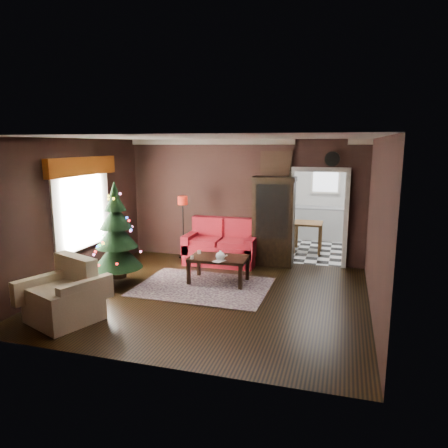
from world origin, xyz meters
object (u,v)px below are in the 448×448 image
(loveseat, at_px, (221,242))
(coffee_table, at_px, (219,269))
(curio_cabinet, at_px, (273,223))
(teapot, at_px, (220,256))
(floor_lamp, at_px, (183,227))
(christmas_tree, at_px, (116,232))
(armchair, at_px, (63,292))
(kitchen_table, at_px, (308,237))
(wall_clock, at_px, (332,159))

(loveseat, xyz_separation_m, coffee_table, (0.34, -1.32, -0.23))
(curio_cabinet, bearing_deg, teapot, -111.60)
(teapot, bearing_deg, floor_lamp, 133.36)
(teapot, bearing_deg, curio_cabinet, 68.40)
(christmas_tree, distance_m, coffee_table, 2.10)
(loveseat, bearing_deg, teapot, -74.05)
(christmas_tree, relative_size, teapot, 9.04)
(floor_lamp, distance_m, teapot, 1.91)
(coffee_table, height_order, teapot, teapot)
(loveseat, height_order, coffee_table, loveseat)
(coffee_table, bearing_deg, curio_cabinet, 62.09)
(curio_cabinet, bearing_deg, armchair, -123.14)
(christmas_tree, xyz_separation_m, kitchen_table, (3.30, 3.62, -0.68))
(curio_cabinet, height_order, christmas_tree, christmas_tree)
(kitchen_table, bearing_deg, floor_lamp, -145.36)
(loveseat, bearing_deg, curio_cabinet, 10.83)
(floor_lamp, xyz_separation_m, armchair, (-0.56, -3.53, -0.37))
(christmas_tree, bearing_deg, wall_clock, 31.59)
(wall_clock, bearing_deg, loveseat, -170.34)
(floor_lamp, bearing_deg, armchair, -99.05)
(loveseat, xyz_separation_m, christmas_tree, (-1.50, -1.97, 0.55))
(floor_lamp, bearing_deg, teapot, -46.64)
(loveseat, xyz_separation_m, kitchen_table, (1.80, 1.65, -0.12))
(teapot, distance_m, kitchen_table, 3.49)
(coffee_table, relative_size, wall_clock, 3.51)
(loveseat, distance_m, wall_clock, 3.04)
(loveseat, relative_size, wall_clock, 5.31)
(floor_lamp, height_order, coffee_table, floor_lamp)
(coffee_table, xyz_separation_m, kitchen_table, (1.46, 2.97, 0.11))
(christmas_tree, bearing_deg, loveseat, 52.69)
(wall_clock, height_order, kitchen_table, wall_clock)
(teapot, bearing_deg, wall_clock, 45.82)
(christmas_tree, bearing_deg, teapot, 11.82)
(loveseat, xyz_separation_m, armchair, (-1.42, -3.71, -0.04))
(curio_cabinet, relative_size, kitchen_table, 2.53)
(coffee_table, bearing_deg, armchair, -126.19)
(loveseat, xyz_separation_m, curio_cabinet, (1.15, 0.22, 0.45))
(christmas_tree, xyz_separation_m, armchair, (0.08, -1.74, -0.59))
(floor_lamp, height_order, christmas_tree, christmas_tree)
(christmas_tree, height_order, teapot, christmas_tree)
(floor_lamp, relative_size, wall_clock, 4.42)
(christmas_tree, xyz_separation_m, teapot, (1.94, 0.41, -0.44))
(loveseat, distance_m, kitchen_table, 2.45)
(loveseat, xyz_separation_m, teapot, (0.45, -1.56, 0.11))
(coffee_table, xyz_separation_m, teapot, (0.11, -0.24, 0.35))
(coffee_table, relative_size, kitchen_table, 1.50)
(christmas_tree, xyz_separation_m, coffee_table, (1.83, 0.65, -0.78))
(armchair, distance_m, teapot, 2.85)
(christmas_tree, bearing_deg, armchair, -87.26)
(curio_cabinet, distance_m, teapot, 1.94)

